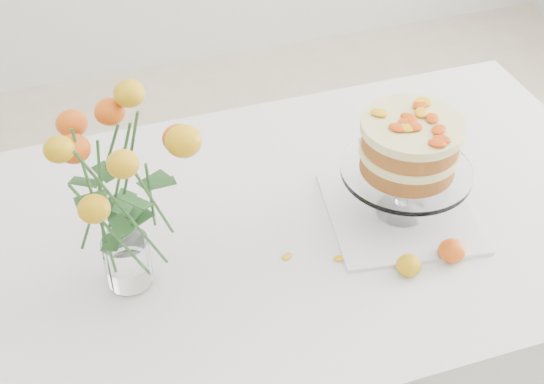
{
  "coord_description": "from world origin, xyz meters",
  "views": [
    {
      "loc": [
        -0.5,
        -1.14,
        1.88
      ],
      "look_at": [
        -0.14,
        -0.06,
        0.91
      ],
      "focal_mm": 50.0,
      "sensor_mm": 36.0,
      "label": 1
    }
  ],
  "objects": [
    {
      "name": "table",
      "position": [
        0.0,
        0.0,
        0.67
      ],
      "size": [
        1.43,
        0.93,
        0.76
      ],
      "color": "tan",
      "rests_on": "ground"
    },
    {
      "name": "napkin",
      "position": [
        0.16,
        -0.05,
        0.76
      ],
      "size": [
        0.36,
        0.36,
        0.01
      ],
      "primitive_type": "cube",
      "rotation": [
        0.0,
        0.0,
        -0.16
      ],
      "color": "white",
      "rests_on": "table"
    },
    {
      "name": "cake_stand",
      "position": [
        0.16,
        -0.05,
        0.93
      ],
      "size": [
        0.28,
        0.28,
        0.25
      ],
      "rotation": [
        0.0,
        0.0,
        -0.19
      ],
      "color": "white",
      "rests_on": "napkin"
    },
    {
      "name": "rose_vase",
      "position": [
        -0.44,
        -0.07,
        1.02
      ],
      "size": [
        0.3,
        0.3,
        0.46
      ],
      "rotation": [
        0.0,
        0.0,
        -0.01
      ],
      "color": "white",
      "rests_on": "table"
    },
    {
      "name": "loose_rose_near",
      "position": [
        0.1,
        -0.22,
        0.78
      ],
      "size": [
        0.09,
        0.06,
        0.04
      ],
      "rotation": [
        0.0,
        0.0,
        0.43
      ],
      "color": "orange",
      "rests_on": "table"
    },
    {
      "name": "loose_rose_far",
      "position": [
        0.2,
        -0.21,
        0.78
      ],
      "size": [
        0.1,
        0.06,
        0.05
      ],
      "rotation": [
        0.0,
        0.0,
        0.27
      ],
      "color": "#D2550A",
      "rests_on": "table"
    },
    {
      "name": "stray_petal_a",
      "position": [
        -0.12,
        -0.1,
        0.76
      ],
      "size": [
        0.03,
        0.02,
        0.0
      ],
      "primitive_type": "ellipsoid",
      "color": "#F6AF0F",
      "rests_on": "table"
    },
    {
      "name": "stray_petal_b",
      "position": [
        -0.02,
        -0.14,
        0.76
      ],
      "size": [
        0.03,
        0.02,
        0.0
      ],
      "primitive_type": "ellipsoid",
      "color": "#F6AF0F",
      "rests_on": "table"
    },
    {
      "name": "stray_petal_c",
      "position": [
        0.02,
        -0.18,
        0.76
      ],
      "size": [
        0.03,
        0.02,
        0.0
      ],
      "primitive_type": "ellipsoid",
      "color": "#F6AF0F",
      "rests_on": "table"
    }
  ]
}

